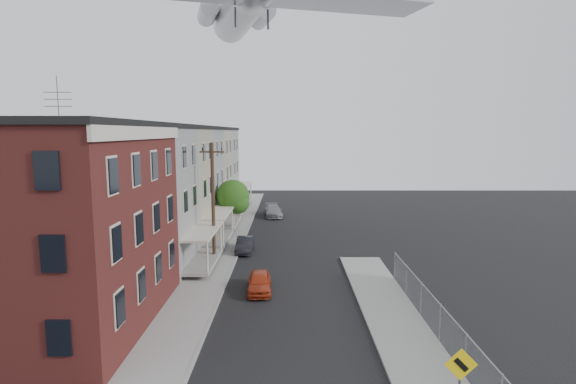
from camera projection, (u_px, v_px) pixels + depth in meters
The scene contains 17 objects.
sidewalk_left at pixel (227, 242), 39.70m from camera, with size 3.00×62.00×0.12m, color gray.
sidewalk_right at pixel (402, 332), 21.84m from camera, with size 3.00×26.00×0.12m, color gray.
curb_left at pixel (243, 242), 39.69m from camera, with size 0.15×62.00×0.14m, color gray.
curb_right at pixel (372, 332), 21.84m from camera, with size 0.15×26.00×0.14m, color gray.
corner_building at pixel (46, 225), 22.18m from camera, with size 10.31×12.30×12.15m.
row_house_a at pixel (119, 198), 31.60m from camera, with size 11.98×7.00×10.30m.
row_house_b at pixel (150, 186), 38.54m from camera, with size 11.98×7.00×10.30m.
row_house_c at pixel (171, 178), 45.47m from camera, with size 11.98×7.00×10.30m.
row_house_d at pixel (186, 172), 52.41m from camera, with size 11.98×7.00×10.30m.
row_house_e at pixel (198, 167), 59.35m from camera, with size 11.98×7.00×10.30m.
chainlink_fence at pixel (440, 323), 20.72m from camera, with size 0.06×18.06×1.90m.
warning_sign at pixel (460, 375), 14.63m from camera, with size 1.10×0.11×2.80m.
utility_pole at pixel (213, 201), 33.13m from camera, with size 1.80×0.26×9.00m.
street_tree at pixel (234, 198), 43.13m from camera, with size 3.22×3.20×5.20m.
car_near at pixel (259, 282), 27.48m from camera, with size 1.44×3.57×1.22m, color #AF3416.
car_mid at pixel (245, 245), 36.63m from camera, with size 1.28×3.67×1.21m, color black.
car_far at pixel (273, 211), 51.95m from camera, with size 1.88×4.63×1.34m, color gray.
Camera 1 is at (-0.00, -14.74, 9.75)m, focal length 28.00 mm.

